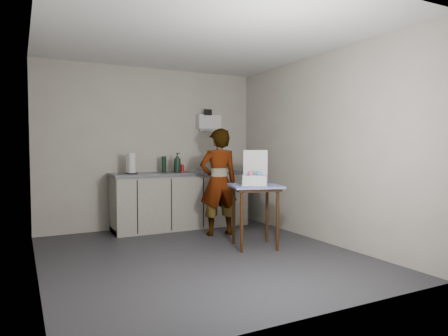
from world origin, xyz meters
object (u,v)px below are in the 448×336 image
dark_bottle (164,164)px  paper_towel (131,164)px  soda_can (182,168)px  bakery_box (255,177)px  soap_bottle (177,163)px  standing_man (219,182)px  side_table (255,193)px  kitchen_counter (181,202)px  dish_rack (218,168)px

dark_bottle → paper_towel: (-0.55, -0.11, 0.02)m
soda_can → bakery_box: size_ratio=0.27×
soap_bottle → dark_bottle: bearing=150.0°
soap_bottle → soda_can: soap_bottle is taller
standing_man → soda_can: size_ratio=12.80×
side_table → soda_can: bearing=119.6°
soap_bottle → bakery_box: (0.48, -1.58, -0.14)m
paper_towel → bakery_box: 2.00m
soda_can → dark_bottle: dark_bottle is taller
side_table → soda_can: (-0.38, 1.65, 0.26)m
bakery_box → soda_can: bearing=136.4°
paper_towel → kitchen_counter: bearing=4.0°
kitchen_counter → paper_towel: size_ratio=7.13×
dark_bottle → standing_man: bearing=-54.8°
standing_man → soap_bottle: bearing=-52.9°
bakery_box → kitchen_counter: bearing=137.3°
soda_can → dark_bottle: 0.30m
side_table → paper_towel: 2.03m
soda_can → paper_towel: bearing=-175.7°
dark_bottle → bakery_box: size_ratio=0.56×
soap_bottle → dark_bottle: size_ratio=1.22×
soap_bottle → dark_bottle: soap_bottle is taller
standing_man → dark_bottle: 1.03m
kitchen_counter → soap_bottle: (-0.08, -0.06, 0.64)m
dark_bottle → kitchen_counter: bearing=-10.3°
kitchen_counter → paper_towel: paper_towel is taller
soap_bottle → dish_rack: 0.76m
soda_can → dish_rack: size_ratio=0.34×
bakery_box → standing_man: bearing=129.8°
soda_can → dark_bottle: bearing=171.6°
dark_bottle → dish_rack: size_ratio=0.70×
kitchen_counter → dark_bottle: size_ratio=8.69×
kitchen_counter → side_table: size_ratio=2.73×
soda_can → paper_towel: (-0.85, -0.06, 0.09)m
kitchen_counter → dish_rack: size_ratio=6.04×
dark_bottle → bakery_box: bakery_box is taller
standing_man → paper_towel: bearing=-23.8°
standing_man → bakery_box: 0.89m
dish_rack → dark_bottle: bearing=175.1°
dish_rack → kitchen_counter: bearing=177.4°
paper_towel → bakery_box: bearing=-52.3°
side_table → soap_bottle: 1.69m
paper_towel → dish_rack: (1.49, 0.03, -0.09)m
kitchen_counter → paper_towel: 1.04m
soda_can → paper_towel: 0.85m
standing_man → bakery_box: bearing=104.6°
kitchen_counter → dark_bottle: dark_bottle is taller
soap_bottle → dish_rack: bearing=2.2°
kitchen_counter → soda_can: soda_can is taller
side_table → bakery_box: bakery_box is taller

